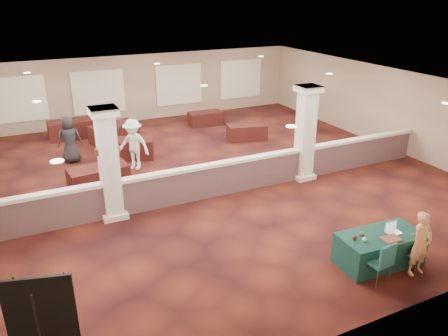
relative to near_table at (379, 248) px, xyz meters
name	(u,v)px	position (x,y,z in m)	size (l,w,h in m)	color
ground	(206,177)	(-1.66, 6.50, -0.38)	(16.00, 16.00, 0.00)	#4E1D13
wall_back	(140,88)	(-1.66, 14.50, 1.22)	(16.00, 0.04, 3.20)	#806E58
wall_front	(379,253)	(-1.66, -1.50, 1.22)	(16.00, 0.04, 3.20)	#806E58
wall_right	(385,107)	(6.34, 6.50, 1.22)	(0.04, 16.00, 3.20)	#806E58
ceiling	(204,85)	(-1.66, 6.50, 2.82)	(16.00, 16.00, 0.02)	white
partition_wall	(224,177)	(-1.66, 5.00, 0.19)	(15.60, 0.28, 1.10)	#53383C
column_left	(109,163)	(-5.16, 5.00, 1.26)	(0.72, 0.72, 3.20)	beige
column_right	(305,132)	(1.34, 5.00, 1.26)	(0.72, 0.72, 3.20)	beige
sconce_left	(97,152)	(-5.44, 5.00, 1.62)	(0.12, 0.12, 0.18)	brown
sconce_right	(118,149)	(-4.88, 5.00, 1.62)	(0.12, 0.12, 0.18)	brown
near_table	(379,248)	(0.00, 0.00, 0.00)	(1.98, 0.99, 0.76)	#0E3433
conf_chair_main	(417,251)	(0.57, -0.58, 0.12)	(0.53, 0.54, 0.85)	#1F555A
conf_chair_side	(382,259)	(-0.54, -0.60, 0.22)	(0.55, 0.56, 1.01)	#1F555A
easel_board	(41,313)	(-7.34, -0.01, 0.82)	(1.09, 0.64, 1.88)	black
woman	(421,244)	(0.48, -0.70, 0.39)	(0.55, 0.37, 1.54)	#F7A16B
far_table_front_left	(99,178)	(-5.16, 7.11, 0.00)	(1.86, 0.93, 0.75)	black
far_table_front_center	(129,149)	(-3.57, 9.50, -0.01)	(1.84, 0.92, 0.75)	black
far_table_front_right	(247,132)	(1.58, 9.50, -0.04)	(1.65, 0.83, 0.67)	black
far_table_back_left	(72,129)	(-5.21, 13.00, 0.01)	(1.94, 0.97, 0.79)	black
far_table_back_center	(114,133)	(-3.66, 11.65, 0.01)	(1.94, 0.97, 0.79)	black
far_table_back_right	(206,118)	(0.84, 12.30, -0.06)	(1.58, 0.79, 0.64)	black
attendee_a	(111,131)	(-4.00, 10.50, 0.47)	(0.81, 0.45, 1.69)	black
attendee_b	(133,144)	(-3.66, 8.34, 0.54)	(1.18, 0.54, 1.84)	silver
attendee_c	(310,113)	(4.84, 9.50, 0.42)	(0.94, 0.45, 1.61)	black
attendee_d	(69,139)	(-5.64, 10.00, 0.51)	(0.88, 0.48, 1.78)	black
laptop_base	(394,233)	(0.31, -0.07, 0.39)	(0.34, 0.24, 0.02)	silver
laptop_screen	(391,226)	(0.32, 0.05, 0.51)	(0.34, 0.01, 0.23)	silver
screen_glow	(391,226)	(0.32, 0.04, 0.50)	(0.31, 0.00, 0.20)	silver
knitting	(391,239)	(0.04, -0.26, 0.40)	(0.42, 0.31, 0.03)	#AB461B
yarn_cream	(365,239)	(-0.58, -0.07, 0.44)	(0.11, 0.11, 0.11)	beige
yarn_red	(355,238)	(-0.72, 0.09, 0.43)	(0.10, 0.10, 0.10)	maroon
yarn_grey	(362,234)	(-0.46, 0.15, 0.43)	(0.11, 0.11, 0.11)	#4D4E52
scissors	(413,235)	(0.66, -0.33, 0.39)	(0.12, 0.03, 0.01)	red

